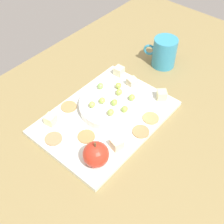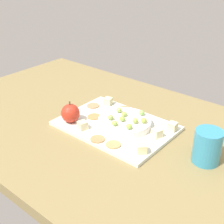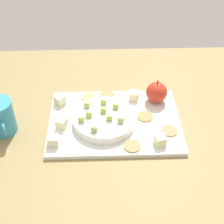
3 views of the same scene
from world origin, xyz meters
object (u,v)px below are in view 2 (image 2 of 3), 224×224
Objects in this scene: grape_0 at (135,121)px; grape_5 at (122,119)px; cheese_cube_1 at (142,149)px; cheese_cube_3 at (83,125)px; grape_6 at (129,126)px; cracker_0 at (113,145)px; grape_2 at (144,120)px; cracker_1 at (125,109)px; cracker_2 at (93,106)px; cracker_4 at (98,139)px; cheese_cube_2 at (173,126)px; grape_4 at (142,113)px; grape_3 at (115,123)px; cheese_cube_0 at (108,101)px; cup at (207,146)px; platter at (116,126)px; grape_7 at (111,117)px; apple_whole at (70,113)px; cracker_3 at (94,116)px; serving_dish at (125,123)px; grape_8 at (119,110)px; grape_1 at (124,114)px.

grape_5 is (4.07, 1.64, -0.04)cm from grape_0.
cheese_cube_3 is (22.52, 1.52, 0.00)cm from cheese_cube_1.
grape_0 is 1.00× the size of grape_6.
grape_2 reaches higher than cracker_0.
cracker_1 is 1.00× the size of cracker_2.
cracker_4 is at bearing 105.77° from cracker_1.
grape_4 reaches higher than cheese_cube_2.
grape_3 is (13.15, -3.57, 1.97)cm from cheese_cube_1.
cheese_cube_0 is at bearing -9.02° from grape_4.
platter is at bearing 3.29° from cup.
grape_2 is at bearing -151.25° from grape_7.
cracker_0 is 23.80cm from cracker_1.
apple_whole is 1.40× the size of cracker_3.
cheese_cube_3 is at bearing 171.50° from apple_whole.
cracker_2 is 23.22cm from cracker_4.
cracker_3 is (11.96, 1.82, -1.07)cm from serving_dish.
cheese_cube_2 is (-0.41, -16.75, 0.00)cm from cheese_cube_1.
cup is at bearing -172.81° from grape_7.
cheese_cube_1 is 13.14cm from grape_2.
grape_7 is 5.94cm from grape_8.
grape_8 is at bearing -15.89° from grape_0.
grape_0 is 1.00× the size of grape_7.
platter is 11.17cm from cracker_4.
grape_2 reaches higher than cracker_3.
cheese_cube_0 reaches higher than platter.
cracker_3 is (16.41, -9.40, 0.00)cm from cracker_0.
apple_whole is 13.86cm from cracker_2.
grape_5 is 5.36cm from grape_6.
grape_2 is (-2.02, -1.94, -0.01)cm from grape_0.
cracker_0 is 8.04cm from grape_3.
grape_6 reaches higher than cracker_0.
grape_3 is at bearing 148.67° from grape_7.
grape_2 is at bearing -129.97° from grape_3.
cracker_1 is at bearing -114.76° from apple_whole.
grape_1 is 8.46cm from grape_6.
grape_0 reaches higher than cracker_1.
cracker_1 is at bearing -95.80° from cheese_cube_3.
grape_4 is (-14.65, -7.81, 3.24)cm from cracker_3.
cup is at bearing 169.62° from cheese_cube_0.
grape_5 is 1.00× the size of grape_8.
grape_1 is 1.00× the size of grape_5.
grape_2 is at bearing 132.21° from grape_4.
grape_7 is at bearing 43.09° from serving_dish.
grape_5 and grape_7 have the same top height.
cracker_0 is at bearing 26.63° from cup.
grape_6 is (-22.95, 7.99, 3.24)cm from cracker_2.
cracker_0 is 2.37× the size of grape_4.
serving_dish is 17.12cm from cheese_cube_0.
cracker_2 is at bearing -3.88° from cup.
cheese_cube_0 is (11.73, -9.73, 1.99)cm from platter.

